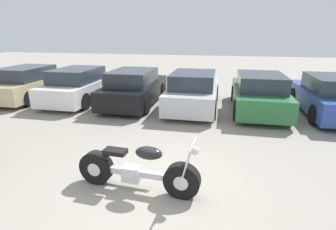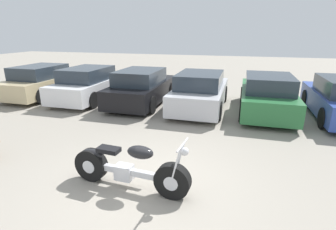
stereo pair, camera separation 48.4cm
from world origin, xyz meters
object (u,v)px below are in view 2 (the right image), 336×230
motorcycle (128,168)px  parked_car_green (267,95)px  parked_car_champagne (44,82)px  parked_car_black (142,88)px  parked_car_white (90,84)px  parked_car_silver (200,92)px

motorcycle → parked_car_green: bearing=63.9°
parked_car_champagne → parked_car_green: 9.93m
motorcycle → parked_car_black: 6.35m
parked_car_white → parked_car_green: (7.45, -0.05, 0.00)m
parked_car_black → parked_car_green: bearing=-0.1°
motorcycle → parked_car_champagne: (-6.99, 6.05, 0.26)m
parked_car_black → parked_car_white: bearing=179.2°
parked_car_champagne → parked_car_silver: size_ratio=1.00×
parked_car_champagne → parked_car_silver: same height
motorcycle → parked_car_white: 7.54m
parked_car_champagne → parked_car_silver: bearing=-1.1°
parked_car_champagne → parked_car_white: same height
parked_car_white → parked_car_green: bearing=-0.4°
motorcycle → parked_car_green: 6.68m
motorcycle → parked_car_white: size_ratio=0.57×
parked_car_champagne → parked_car_black: size_ratio=1.00×
parked_car_green → parked_car_champagne: bearing=179.7°
motorcycle → parked_car_champagne: bearing=139.2°
motorcycle → parked_car_black: bearing=108.7°
parked_car_white → parked_car_silver: size_ratio=1.00×
parked_car_white → parked_car_champagne: bearing=179.9°
parked_car_green → motorcycle: bearing=-116.1°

